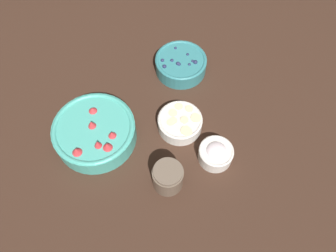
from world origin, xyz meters
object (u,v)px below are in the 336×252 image
at_px(bowl_blueberries, 181,64).
at_px(bowl_bananas, 180,122).
at_px(jar_chocolate, 168,177).
at_px(bowl_strawberries, 95,131).
at_px(bowl_cream, 216,153).

distance_m(bowl_blueberries, bowl_bananas, 0.24).
bearing_deg(bowl_bananas, jar_chocolate, 170.24).
bearing_deg(bowl_blueberries, bowl_strawberries, 137.45).
relative_size(bowl_strawberries, bowl_blueberries, 1.41).
xyz_separation_m(bowl_blueberries, bowl_bananas, (-0.24, -0.00, -0.00)).
bearing_deg(jar_chocolate, bowl_blueberries, -4.28).
bearing_deg(bowl_blueberries, bowl_bananas, -179.81).
relative_size(bowl_blueberries, bowl_cream, 1.73).
relative_size(bowl_strawberries, bowl_cream, 2.44).
height_order(bowl_strawberries, bowl_cream, bowl_strawberries).
xyz_separation_m(bowl_strawberries, bowl_bananas, (0.05, -0.27, -0.01)).
xyz_separation_m(bowl_blueberries, jar_chocolate, (-0.43, 0.03, 0.01)).
bearing_deg(bowl_strawberries, bowl_blueberries, -42.55).
xyz_separation_m(bowl_blueberries, bowl_cream, (-0.35, -0.11, -0.00)).
xyz_separation_m(bowl_bananas, bowl_cream, (-0.11, -0.11, 0.00)).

